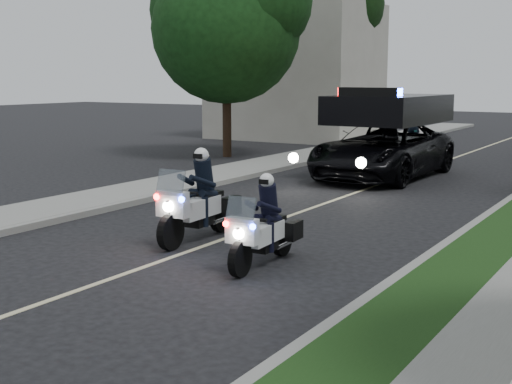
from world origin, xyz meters
TOP-DOWN VIEW (x-y plane):
  - ground at (0.00, 0.00)m, footprint 120.00×120.00m
  - curb_right at (4.10, 10.00)m, footprint 0.20×60.00m
  - curb_left at (-4.10, 10.00)m, footprint 0.20×60.00m
  - sidewalk_left at (-5.20, 10.00)m, footprint 2.00×60.00m
  - building_far at (-10.00, 26.00)m, footprint 8.00×6.00m
  - lane_marking at (0.00, 10.00)m, footprint 0.12×50.00m
  - police_moto_left at (-0.40, 4.07)m, footprint 0.87×2.23m
  - police_moto_right at (1.69, 3.13)m, footprint 0.78×1.94m
  - police_suv at (-0.48, 14.36)m, footprint 3.15×6.54m
  - bicycle at (-2.69, 23.84)m, footprint 0.66×1.68m
  - cyclist at (-2.69, 23.84)m, footprint 0.64×0.45m
  - tree_left_near at (-8.15, 16.67)m, footprint 7.29×7.29m
  - tree_left_far at (-9.55, 26.68)m, footprint 6.80×6.80m

SIDE VIEW (x-z plane):
  - ground at x=0.00m, z-range 0.00..0.00m
  - police_moto_left at x=-0.40m, z-range -0.93..0.93m
  - police_moto_right at x=1.69m, z-range -0.81..0.81m
  - police_suv at x=-0.48m, z-range -1.57..1.57m
  - bicycle at x=-2.69m, z-range -0.43..0.43m
  - cyclist at x=-2.69m, z-range -0.87..0.87m
  - tree_left_near at x=-8.15m, z-range -5.03..5.03m
  - tree_left_far at x=-9.55m, z-range -5.64..5.64m
  - lane_marking at x=0.00m, z-range 0.00..0.01m
  - curb_right at x=4.10m, z-range 0.00..0.15m
  - curb_left at x=-4.10m, z-range 0.00..0.15m
  - sidewalk_left at x=-5.20m, z-range 0.00..0.16m
  - building_far at x=-10.00m, z-range 0.00..7.00m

